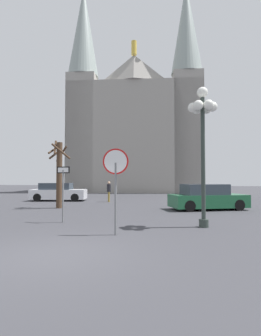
# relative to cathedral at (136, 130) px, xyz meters

# --- Properties ---
(ground_plane) EXTENTS (120.00, 120.00, 0.00)m
(ground_plane) POSITION_rel_cathedral_xyz_m (2.75, -31.44, -8.80)
(ground_plane) COLOR #38383D
(cathedral) EXTENTS (18.61, 14.24, 28.67)m
(cathedral) POSITION_rel_cathedral_xyz_m (0.00, 0.00, 0.00)
(cathedral) COLOR gray
(cathedral) RESTS_ON ground
(stop_sign) EXTENTS (0.86, 0.12, 2.86)m
(stop_sign) POSITION_rel_cathedral_xyz_m (3.77, -28.99, -6.76)
(stop_sign) COLOR slate
(stop_sign) RESTS_ON ground
(one_way_arrow_sign) EXTENTS (0.62, 0.16, 2.36)m
(one_way_arrow_sign) POSITION_rel_cathedral_xyz_m (1.02, -26.97, -7.29)
(one_way_arrow_sign) COLOR slate
(one_way_arrow_sign) RESTS_ON ground
(street_lamp) EXTENTS (1.13, 1.03, 5.42)m
(street_lamp) POSITION_rel_cathedral_xyz_m (6.78, -27.05, -4.87)
(street_lamp) COLOR #2D3833
(street_lamp) RESTS_ON ground
(bare_tree) EXTENTS (1.51, 1.50, 4.27)m
(bare_tree) POSITION_rel_cathedral_xyz_m (-1.50, -21.93, -6.52)
(bare_tree) COLOR #473323
(bare_tree) RESTS_ON ground
(parked_car_near_white) EXTENTS (4.65, 2.54, 1.47)m
(parked_car_near_white) POSITION_rel_cathedral_xyz_m (-3.90, -16.86, -8.10)
(parked_car_near_white) COLOR silver
(parked_car_near_white) RESTS_ON ground
(parked_car_far_green) EXTENTS (4.79, 3.26, 1.52)m
(parked_car_far_green) POSITION_rel_cathedral_xyz_m (7.54, -21.16, -8.09)
(parked_car_far_green) COLOR #1E5B38
(parked_car_far_green) RESTS_ON ground
(pedestrian_walking) EXTENTS (0.32, 0.32, 1.61)m
(pedestrian_walking) POSITION_rel_cathedral_xyz_m (0.50, -17.20, -7.83)
(pedestrian_walking) COLOR olive
(pedestrian_walking) RESTS_ON ground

